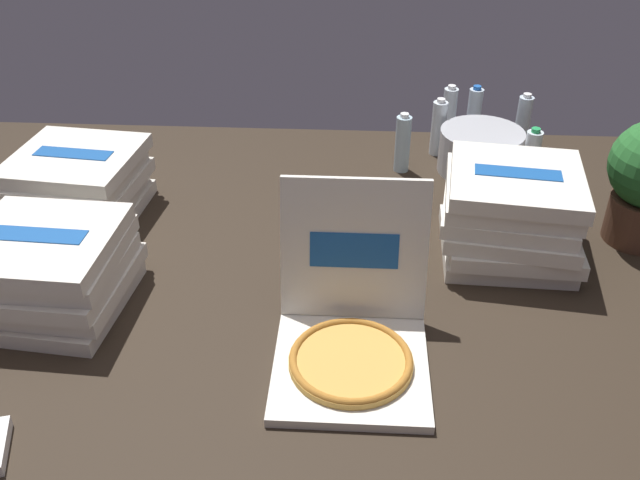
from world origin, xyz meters
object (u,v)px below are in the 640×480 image
object	(u,v)px
ice_bucket	(480,151)
water_bottle_2	(449,114)
water_bottle_0	(531,159)
pizza_stack_center_near	(510,214)
open_pizza_box	(352,328)
water_bottle_1	(474,114)
water_bottle_5	(403,144)
pizza_stack_left_mid	(77,185)
pizza_stack_right_mid	(50,270)
water_bottle_3	(438,128)
water_bottle_4	(523,122)

from	to	relation	value
ice_bucket	water_bottle_2	size ratio (longest dim) A/B	1.36
water_bottle_2	water_bottle_0	bearing A→B (deg)	-57.78
pizza_stack_center_near	ice_bucket	world-z (taller)	pizza_stack_center_near
open_pizza_box	water_bottle_1	size ratio (longest dim) A/B	2.08
ice_bucket	water_bottle_0	size ratio (longest dim) A/B	1.36
water_bottle_1	water_bottle_0	bearing A→B (deg)	-69.27
pizza_stack_center_near	ice_bucket	xyz separation A→B (m)	(-0.01, 0.57, -0.06)
water_bottle_5	pizza_stack_left_mid	bearing A→B (deg)	-160.16
pizza_stack_left_mid	ice_bucket	distance (m)	1.50
open_pizza_box	pizza_stack_center_near	bearing A→B (deg)	46.45
pizza_stack_right_mid	water_bottle_3	bearing A→B (deg)	41.77
pizza_stack_left_mid	pizza_stack_right_mid	xyz separation A→B (m)	(0.10, -0.49, -0.00)
water_bottle_2	water_bottle_5	bearing A→B (deg)	-124.27
water_bottle_2	open_pizza_box	bearing A→B (deg)	-105.59
open_pizza_box	pizza_stack_center_near	distance (m)	0.71
water_bottle_0	water_bottle_1	xyz separation A→B (m)	(-0.16, 0.41, 0.00)
pizza_stack_left_mid	ice_bucket	world-z (taller)	pizza_stack_left_mid
open_pizza_box	pizza_stack_right_mid	bearing A→B (deg)	169.24
pizza_stack_right_mid	water_bottle_4	distance (m)	1.91
open_pizza_box	ice_bucket	bearing A→B (deg)	66.16
pizza_stack_left_mid	water_bottle_2	world-z (taller)	pizza_stack_left_mid
pizza_stack_right_mid	water_bottle_2	world-z (taller)	pizza_stack_right_mid
water_bottle_0	water_bottle_5	size ratio (longest dim) A/B	1.00
water_bottle_3	water_bottle_1	bearing A→B (deg)	42.63
water_bottle_1	ice_bucket	bearing A→B (deg)	-91.60
water_bottle_3	pizza_stack_right_mid	bearing A→B (deg)	-138.23
ice_bucket	water_bottle_4	bearing A→B (deg)	47.35
water_bottle_3	water_bottle_4	distance (m)	0.36
pizza_stack_right_mid	water_bottle_5	distance (m)	1.38
open_pizza_box	ice_bucket	distance (m)	1.18
water_bottle_2	water_bottle_5	world-z (taller)	same
water_bottle_1	water_bottle_4	distance (m)	0.20
water_bottle_4	water_bottle_5	distance (m)	0.55
pizza_stack_center_near	water_bottle_3	distance (m)	0.73
open_pizza_box	pizza_stack_right_mid	size ratio (longest dim) A/B	1.09
ice_bucket	open_pizza_box	bearing A→B (deg)	-113.84
pizza_stack_center_near	water_bottle_1	distance (m)	0.86
open_pizza_box	pizza_stack_left_mid	world-z (taller)	open_pizza_box
water_bottle_4	water_bottle_5	size ratio (longest dim) A/B	1.00
pizza_stack_left_mid	ice_bucket	xyz separation A→B (m)	(1.44, 0.42, -0.04)
pizza_stack_center_near	pizza_stack_left_mid	distance (m)	1.45
ice_bucket	water_bottle_0	xyz separation A→B (m)	(0.16, -0.12, 0.03)
water_bottle_0	water_bottle_5	bearing A→B (deg)	167.02
pizza_stack_center_near	pizza_stack_left_mid	bearing A→B (deg)	174.27
ice_bucket	water_bottle_4	distance (m)	0.29
pizza_stack_right_mid	water_bottle_5	bearing A→B (deg)	41.07
water_bottle_2	water_bottle_3	distance (m)	0.16
water_bottle_1	water_bottle_3	bearing A→B (deg)	-137.37
water_bottle_2	water_bottle_5	xyz separation A→B (m)	(-0.21, -0.30, 0.00)
pizza_stack_right_mid	open_pizza_box	bearing A→B (deg)	-10.76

